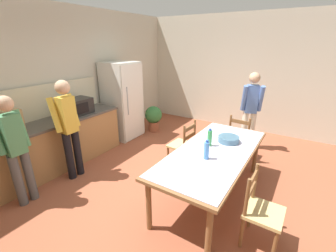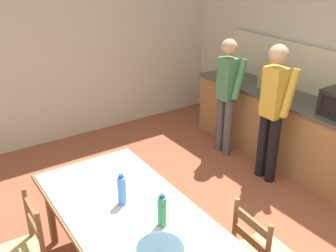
{
  "view_description": "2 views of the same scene",
  "coord_description": "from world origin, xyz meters",
  "px_view_note": "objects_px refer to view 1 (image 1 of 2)",
  "views": [
    {
      "loc": [
        -2.77,
        -1.49,
        2.21
      ],
      "look_at": [
        -0.25,
        0.07,
        1.1
      ],
      "focal_mm": 24.0,
      "sensor_mm": 36.0,
      "label": 1
    },
    {
      "loc": [
        2.1,
        -1.68,
        2.63
      ],
      "look_at": [
        -0.42,
        0.02,
        1.25
      ],
      "focal_mm": 42.0,
      "sensor_mm": 36.0,
      "label": 2
    }
  ],
  "objects_px": {
    "person_at_sink": "(15,146)",
    "chair_side_far_right": "(183,145)",
    "bottle_off_centre": "(210,138)",
    "person_at_counter": "(68,125)",
    "microwave": "(77,106)",
    "paper_bag": "(13,122)",
    "bottle_near_centre": "(206,150)",
    "serving_bowl": "(229,139)",
    "refrigerator": "(123,101)",
    "chair_side_near_left": "(261,211)",
    "dining_table": "(214,155)",
    "chair_head_end": "(240,137)",
    "person_by_table": "(251,107)",
    "potted_plant": "(154,117)"
  },
  "relations": [
    {
      "from": "person_at_sink",
      "to": "chair_side_far_right",
      "type": "bearing_deg",
      "value": -125.2
    },
    {
      "from": "bottle_off_centre",
      "to": "person_at_counter",
      "type": "xyz_separation_m",
      "value": [
        -0.86,
        2.1,
        0.06
      ]
    },
    {
      "from": "microwave",
      "to": "paper_bag",
      "type": "bearing_deg",
      "value": -179.62
    },
    {
      "from": "bottle_near_centre",
      "to": "serving_bowl",
      "type": "xyz_separation_m",
      "value": [
        0.68,
        -0.08,
        -0.07
      ]
    },
    {
      "from": "refrigerator",
      "to": "chair_side_far_right",
      "type": "bearing_deg",
      "value": -105.88
    },
    {
      "from": "chair_side_near_left",
      "to": "person_at_counter",
      "type": "bearing_deg",
      "value": 95.33
    },
    {
      "from": "dining_table",
      "to": "chair_side_far_right",
      "type": "relative_size",
      "value": 2.52
    },
    {
      "from": "bottle_off_centre",
      "to": "chair_head_end",
      "type": "xyz_separation_m",
      "value": [
        1.32,
        -0.14,
        -0.45
      ]
    },
    {
      "from": "dining_table",
      "to": "chair_side_far_right",
      "type": "height_order",
      "value": "chair_side_far_right"
    },
    {
      "from": "paper_bag",
      "to": "bottle_off_centre",
      "type": "relative_size",
      "value": 1.33
    },
    {
      "from": "person_by_table",
      "to": "serving_bowl",
      "type": "bearing_deg",
      "value": -19.43
    },
    {
      "from": "microwave",
      "to": "chair_head_end",
      "type": "xyz_separation_m",
      "value": [
        1.59,
        -2.76,
        -0.61
      ]
    },
    {
      "from": "bottle_near_centre",
      "to": "person_at_counter",
      "type": "height_order",
      "value": "person_at_counter"
    },
    {
      "from": "serving_bowl",
      "to": "person_at_sink",
      "type": "distance_m",
      "value": 3.03
    },
    {
      "from": "refrigerator",
      "to": "person_at_sink",
      "type": "distance_m",
      "value": 2.67
    },
    {
      "from": "paper_bag",
      "to": "bottle_off_centre",
      "type": "xyz_separation_m",
      "value": [
        1.42,
        -2.61,
        -0.19
      ]
    },
    {
      "from": "chair_side_far_right",
      "to": "person_by_table",
      "type": "bearing_deg",
      "value": 154.71
    },
    {
      "from": "refrigerator",
      "to": "chair_side_near_left",
      "type": "distance_m",
      "value": 3.87
    },
    {
      "from": "potted_plant",
      "to": "microwave",
      "type": "bearing_deg",
      "value": 166.61
    },
    {
      "from": "chair_side_near_left",
      "to": "person_by_table",
      "type": "distance_m",
      "value": 2.66
    },
    {
      "from": "refrigerator",
      "to": "potted_plant",
      "type": "distance_m",
      "value": 0.93
    },
    {
      "from": "serving_bowl",
      "to": "person_by_table",
      "type": "relative_size",
      "value": 0.19
    },
    {
      "from": "paper_bag",
      "to": "dining_table",
      "type": "relative_size",
      "value": 0.16
    },
    {
      "from": "paper_bag",
      "to": "refrigerator",
      "type": "bearing_deg",
      "value": -0.27
    },
    {
      "from": "paper_bag",
      "to": "chair_side_far_right",
      "type": "distance_m",
      "value": 2.75
    },
    {
      "from": "person_at_counter",
      "to": "potted_plant",
      "type": "xyz_separation_m",
      "value": [
        2.47,
        0.07,
        -0.56
      ]
    },
    {
      "from": "microwave",
      "to": "person_at_sink",
      "type": "height_order",
      "value": "person_at_sink"
    },
    {
      "from": "dining_table",
      "to": "person_by_table",
      "type": "height_order",
      "value": "person_by_table"
    },
    {
      "from": "chair_side_near_left",
      "to": "chair_head_end",
      "type": "height_order",
      "value": "same"
    },
    {
      "from": "serving_bowl",
      "to": "person_at_counter",
      "type": "height_order",
      "value": "person_at_counter"
    },
    {
      "from": "bottle_off_centre",
      "to": "chair_head_end",
      "type": "relative_size",
      "value": 0.3
    },
    {
      "from": "microwave",
      "to": "person_by_table",
      "type": "distance_m",
      "value": 3.51
    },
    {
      "from": "chair_head_end",
      "to": "paper_bag",
      "type": "bearing_deg",
      "value": 48.6
    },
    {
      "from": "microwave",
      "to": "bottle_near_centre",
      "type": "height_order",
      "value": "microwave"
    },
    {
      "from": "bottle_off_centre",
      "to": "chair_side_far_right",
      "type": "bearing_deg",
      "value": 58.18
    },
    {
      "from": "dining_table",
      "to": "bottle_near_centre",
      "type": "relative_size",
      "value": 8.49
    },
    {
      "from": "dining_table",
      "to": "microwave",
      "type": "bearing_deg",
      "value": 93.26
    },
    {
      "from": "paper_bag",
      "to": "person_at_sink",
      "type": "bearing_deg",
      "value": -117.16
    },
    {
      "from": "refrigerator",
      "to": "paper_bag",
      "type": "relative_size",
      "value": 4.99
    },
    {
      "from": "dining_table",
      "to": "chair_side_near_left",
      "type": "height_order",
      "value": "chair_side_near_left"
    },
    {
      "from": "paper_bag",
      "to": "chair_side_near_left",
      "type": "height_order",
      "value": "paper_bag"
    },
    {
      "from": "microwave",
      "to": "person_at_counter",
      "type": "relative_size",
      "value": 0.3
    },
    {
      "from": "microwave",
      "to": "chair_side_far_right",
      "type": "distance_m",
      "value": 2.16
    },
    {
      "from": "bottle_off_centre",
      "to": "person_by_table",
      "type": "xyz_separation_m",
      "value": [
        1.87,
        -0.16,
        0.04
      ]
    },
    {
      "from": "person_at_sink",
      "to": "person_at_counter",
      "type": "xyz_separation_m",
      "value": [
        0.81,
        -0.02,
        0.05
      ]
    },
    {
      "from": "refrigerator",
      "to": "potted_plant",
      "type": "relative_size",
      "value": 2.7
    },
    {
      "from": "refrigerator",
      "to": "chair_side_near_left",
      "type": "height_order",
      "value": "refrigerator"
    },
    {
      "from": "microwave",
      "to": "person_at_counter",
      "type": "xyz_separation_m",
      "value": [
        -0.59,
        -0.52,
        -0.11
      ]
    },
    {
      "from": "serving_bowl",
      "to": "chair_head_end",
      "type": "bearing_deg",
      "value": 3.36
    },
    {
      "from": "person_at_sink",
      "to": "person_by_table",
      "type": "height_order",
      "value": "person_by_table"
    }
  ]
}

